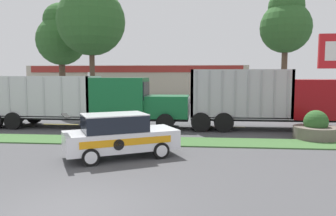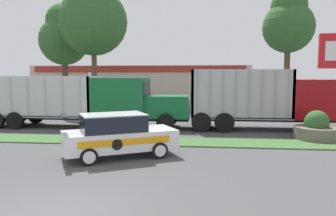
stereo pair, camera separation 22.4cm
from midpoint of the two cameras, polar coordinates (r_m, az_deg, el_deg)
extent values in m
plane|color=#474749|center=(8.47, -17.32, -16.97)|extent=(600.00, 600.00, 0.00)
cube|color=#3D6633|center=(16.24, -5.25, -5.69)|extent=(120.00, 2.11, 0.06)
cube|color=yellow|center=(22.86, -17.65, -2.69)|extent=(2.40, 0.14, 0.01)
cube|color=yellow|center=(21.25, -4.21, -3.05)|extent=(2.40, 0.14, 0.01)
cube|color=yellow|center=(20.96, 10.49, -3.26)|extent=(2.40, 0.14, 0.01)
cube|color=yellow|center=(22.03, 24.67, -3.25)|extent=(2.40, 0.14, 0.01)
cube|color=black|center=(21.06, -12.94, -1.61)|extent=(12.28, 1.40, 0.18)
cube|color=#146033|center=(19.91, 0.30, 0.29)|extent=(2.58, 2.08, 1.32)
cube|color=#B7B7BC|center=(19.82, 4.10, 0.25)|extent=(0.06, 1.78, 1.12)
cube|color=#146033|center=(20.37, -7.81, 1.88)|extent=(3.19, 2.54, 2.39)
cube|color=black|center=(20.02, -3.33, 3.05)|extent=(0.04, 2.16, 1.08)
cylinder|color=silver|center=(20.03, -13.13, 3.89)|extent=(0.14, 0.14, 1.52)
cube|color=silver|center=(22.16, -20.01, -1.06)|extent=(6.51, 2.54, 0.12)
cube|color=silver|center=(20.84, -12.28, 2.10)|extent=(0.16, 2.54, 2.44)
cube|color=silver|center=(23.64, -27.03, 2.02)|extent=(0.16, 2.54, 2.44)
cube|color=silver|center=(21.00, -21.56, 1.86)|extent=(6.51, 0.16, 2.44)
cube|color=silver|center=(23.12, -18.81, 2.27)|extent=(6.51, 0.16, 2.44)
cube|color=#B2B2B7|center=(21.72, -25.48, 1.82)|extent=(0.10, 0.04, 2.31)
cube|color=#B2B2B7|center=(21.17, -22.99, 1.84)|extent=(0.10, 0.04, 2.31)
cube|color=#B2B2B7|center=(20.66, -20.36, 1.85)|extent=(0.10, 0.04, 2.31)
cube|color=#B2B2B7|center=(20.20, -17.61, 1.86)|extent=(0.10, 0.04, 2.31)
cube|color=#B2B2B7|center=(19.78, -14.74, 1.86)|extent=(0.10, 0.04, 2.31)
cylinder|color=black|center=(18.78, -0.11, -2.62)|extent=(1.03, 0.30, 1.03)
cylinder|color=black|center=(21.24, 0.65, -1.65)|extent=(1.03, 0.30, 1.03)
cylinder|color=black|center=(24.54, -24.26, -1.16)|extent=(1.03, 0.30, 1.03)
cylinder|color=black|center=(21.79, -24.85, -1.99)|extent=(1.03, 0.30, 1.03)
cylinder|color=black|center=(23.94, -21.76, -1.22)|extent=(1.03, 0.30, 1.03)
cube|color=black|center=(20.67, 19.96, -1.82)|extent=(11.05, 1.42, 0.18)
cube|color=maroon|center=(21.03, 24.62, 1.46)|extent=(2.99, 2.58, 2.25)
cylinder|color=silver|center=(19.74, 21.05, 3.18)|extent=(0.14, 0.14, 1.26)
cube|color=#ADADB2|center=(20.19, 12.64, -1.35)|extent=(5.74, 2.58, 0.12)
cube|color=#ADADB2|center=(20.57, 20.48, 2.43)|extent=(0.16, 2.58, 2.77)
cube|color=#ADADB2|center=(19.95, 4.73, 2.68)|extent=(0.16, 2.58, 2.77)
cube|color=#ADADB2|center=(18.87, 13.13, 2.38)|extent=(5.74, 0.16, 2.77)
cube|color=#ADADB2|center=(21.27, 12.37, 2.75)|extent=(5.74, 0.16, 2.77)
cube|color=#99999E|center=(18.64, 5.47, 2.46)|extent=(0.10, 0.04, 2.63)
cube|color=#99999E|center=(18.65, 7.68, 2.44)|extent=(0.10, 0.04, 2.63)
cube|color=#99999E|center=(18.68, 9.89, 2.41)|extent=(0.10, 0.04, 2.63)
cube|color=#99999E|center=(18.73, 12.08, 2.38)|extent=(0.10, 0.04, 2.63)
cube|color=#99999E|center=(18.82, 14.26, 2.34)|extent=(0.10, 0.04, 2.63)
cube|color=#99999E|center=(18.93, 16.41, 2.31)|extent=(0.10, 0.04, 2.63)
cube|color=#99999E|center=(19.07, 18.53, 2.27)|extent=(0.10, 0.04, 2.63)
cube|color=#99999E|center=(19.24, 20.63, 2.22)|extent=(0.10, 0.04, 2.63)
cylinder|color=black|center=(18.84, 6.16, -2.48)|extent=(1.12, 0.30, 1.12)
cylinder|color=black|center=(21.36, 6.18, -1.52)|extent=(1.12, 0.30, 1.12)
cylinder|color=black|center=(18.88, 10.12, -2.52)|extent=(1.12, 0.30, 1.12)
cylinder|color=black|center=(21.39, 9.68, -1.56)|extent=(1.12, 0.30, 1.12)
cube|color=white|center=(13.15, -7.88, -5.48)|extent=(4.69, 3.65, 0.75)
cube|color=black|center=(12.98, -9.04, -2.56)|extent=(2.86, 2.52, 0.63)
cube|color=white|center=(12.93, -9.06, -1.09)|extent=(2.86, 2.52, 0.04)
cube|color=black|center=(12.64, -17.13, -1.24)|extent=(0.86, 1.35, 0.03)
cube|color=orange|center=(12.28, -6.84, -5.90)|extent=(3.08, 1.68, 0.26)
cylinder|color=black|center=(12.22, -8.32, -6.34)|extent=(0.36, 0.20, 0.41)
cylinder|color=black|center=(12.84, -0.99, -7.40)|extent=(0.66, 0.48, 0.64)
cylinder|color=silver|center=(12.74, -0.81, -7.50)|extent=(0.40, 0.23, 0.45)
cylinder|color=black|center=(14.40, -3.45, -5.97)|extent=(0.66, 0.48, 0.64)
cylinder|color=silver|center=(14.50, -3.58, -5.89)|extent=(0.40, 0.23, 0.45)
cylinder|color=black|center=(12.15, -13.11, -8.30)|extent=(0.66, 0.48, 0.64)
cylinder|color=silver|center=(12.05, -13.02, -8.42)|extent=(0.40, 0.23, 0.45)
cylinder|color=black|center=(13.79, -14.24, -6.65)|extent=(0.66, 0.48, 0.64)
cylinder|color=silver|center=(13.90, -14.30, -6.56)|extent=(0.40, 0.23, 0.45)
cylinder|color=#6B6056|center=(18.16, 24.73, -4.03)|extent=(2.17, 2.17, 0.65)
sphere|color=#2D5B28|center=(18.08, 24.80, -2.26)|extent=(1.19, 1.19, 1.19)
cube|color=#BCB29E|center=(46.92, -3.83, 4.46)|extent=(28.04, 12.00, 4.48)
cube|color=maroon|center=(40.98, -5.34, 6.77)|extent=(26.63, 0.10, 0.80)
cylinder|color=brown|center=(29.88, -12.47, 5.40)|extent=(0.46, 0.46, 6.30)
sphere|color=#2D5B28|center=(30.24, -12.67, 14.49)|extent=(5.93, 5.93, 5.93)
cylinder|color=brown|center=(35.13, -17.29, 4.55)|extent=(0.62, 0.62, 5.38)
sphere|color=#2D5B28|center=(35.30, -17.49, 11.13)|extent=(4.92, 4.92, 4.92)
sphere|color=#2D5B28|center=(35.55, -17.59, 14.28)|extent=(3.44, 3.44, 3.44)
cylinder|color=brown|center=(33.73, 20.13, 5.35)|extent=(0.55, 0.55, 6.47)
sphere|color=#2D5B28|center=(34.04, 20.40, 13.05)|extent=(4.84, 4.84, 4.84)
sphere|color=#2D5B28|center=(34.35, 20.52, 16.25)|extent=(3.39, 3.39, 3.39)
camera|label=1|loc=(0.11, -89.62, 0.04)|focal=35.00mm
camera|label=2|loc=(0.11, 90.38, -0.04)|focal=35.00mm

